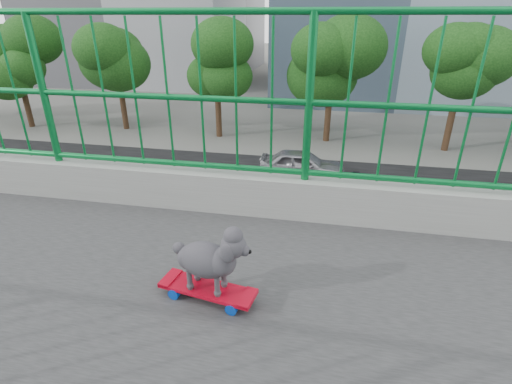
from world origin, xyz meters
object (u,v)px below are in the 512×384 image
object	(u,v)px
skateboard	(208,290)
poodle	(210,258)
car_4	(302,165)
car_2	(339,225)
car_3	(411,197)
car_1	(487,290)

from	to	relation	value
skateboard	poodle	xyz separation A→B (m)	(0.00, 0.02, 0.21)
poodle	car_4	bearing A→B (deg)	-168.15
car_2	car_3	size ratio (longest dim) A/B	1.03
car_2	poodle	bearing A→B (deg)	174.10
poodle	car_3	size ratio (longest dim) A/B	0.08
car_1	car_2	world-z (taller)	car_1
car_4	car_2	bearing A→B (deg)	-162.54
car_2	car_4	world-z (taller)	car_4
poodle	car_1	xyz separation A→B (m)	(-8.83, 5.65, -6.47)
car_1	car_2	size ratio (longest dim) A/B	0.86
car_4	car_3	bearing A→B (deg)	-121.21
skateboard	car_3	size ratio (longest dim) A/B	0.10
car_3	car_4	size ratio (longest dim) A/B	1.15
poodle	car_4	world-z (taller)	poodle
car_2	car_3	world-z (taller)	car_3
car_4	skateboard	bearing A→B (deg)	-177.68
skateboard	car_3	distance (m)	17.08
car_1	car_3	world-z (taller)	car_1
car_1	car_3	distance (m)	6.50
poodle	car_3	xyz separation A→B (m)	(-15.23, 4.51, -6.47)
car_3	poodle	bearing A→B (deg)	163.50
poodle	car_4	size ratio (longest dim) A/B	0.09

